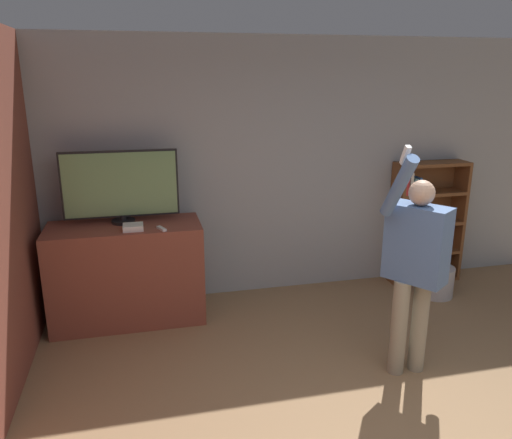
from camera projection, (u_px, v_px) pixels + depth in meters
The scene contains 8 objects.
wall_back at pixel (276, 169), 5.29m from camera, with size 6.79×0.06×2.70m.
tv_ledge at pixel (127, 273), 4.79m from camera, with size 1.42×0.62×0.96m.
television at pixel (121, 186), 4.64m from camera, with size 1.06×0.22×0.69m.
game_console at pixel (133, 227), 4.52m from camera, with size 0.18×0.16×0.05m.
remote_loose at pixel (161, 229), 4.52m from camera, with size 0.09×0.14×0.02m.
bookshelf at pixel (421, 223), 5.68m from camera, with size 0.83×0.28×1.39m.
person at pixel (416, 260), 3.79m from camera, with size 0.60×0.55×1.87m.
waste_bin at pixel (436, 281), 5.39m from camera, with size 0.36×0.36×0.33m.
Camera 1 is at (-1.41, -2.00, 2.32)m, focal length 35.00 mm.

